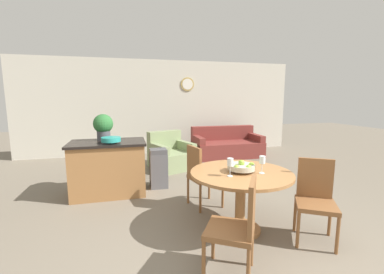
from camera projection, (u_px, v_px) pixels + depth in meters
The scene contains 15 objects.
ground_plane at pixel (248, 272), 2.43m from camera, with size 24.00×24.00×0.00m, color #706656.
wall_back at pixel (163, 107), 7.52m from camera, with size 8.00×0.09×2.70m.
dining_table at pixel (241, 185), 3.10m from camera, with size 1.22×1.22×0.75m.
dining_chair_near_left at pixel (238, 224), 2.30m from camera, with size 0.58×0.58×0.93m.
dining_chair_near_right at pixel (316, 196), 2.94m from camera, with size 0.58×0.58×0.93m.
dining_chair_far_side at pixel (201, 174), 3.82m from camera, with size 0.51×0.51×0.93m.
fruit_bowl at pixel (241, 167), 3.07m from camera, with size 0.33×0.33×0.15m.
wine_glass_left at pixel (230, 163), 2.88m from camera, with size 0.07×0.07×0.21m.
wine_glass_right at pixel (262, 161), 2.99m from camera, with size 0.07×0.07×0.21m.
kitchen_island at pixel (109, 168), 4.34m from camera, with size 1.23×0.77×0.91m.
teal_bowl at pixel (111, 140), 4.13m from camera, with size 0.31×0.31×0.09m.
potted_plant at pixel (103, 126), 4.40m from camera, with size 0.33×0.33×0.45m.
trash_bin at pixel (159, 168), 4.68m from camera, with size 0.31×0.30×0.71m.
couch at pixel (227, 146), 7.21m from camera, with size 1.86×0.97×0.82m.
armchair at pixel (171, 156), 5.99m from camera, with size 1.10×1.15×0.84m.
Camera 1 is at (-1.06, -2.00, 1.63)m, focal length 24.00 mm.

